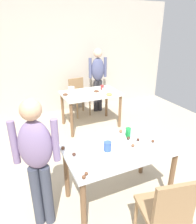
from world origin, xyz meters
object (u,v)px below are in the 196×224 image
Objects in this scene: dining_table_far at (91,97)px; person_girl_near at (37,156)px; person_adult_far at (98,75)px; soda_can at (128,133)px; dining_table_near at (119,155)px; pitcher_far at (72,94)px; chair_far_table at (78,94)px; mixing_bowl at (117,139)px; chair_near_table at (166,210)px.

dining_table_far is 2.46m from person_girl_near.
person_adult_far is 12.62× the size of soda_can.
soda_can reaches higher than dining_table_near.
person_girl_near is 5.76× the size of pitcher_far.
chair_far_table is (-0.02, 0.73, -0.15)m from dining_table_far.
pitcher_far is at bearing -134.38° from person_adult_far.
dining_table_far is 5.60× the size of mixing_bowl.
person_adult_far is at bearing 70.47° from dining_table_near.
chair_far_table is (0.48, 2.79, -0.15)m from dining_table_near.
chair_near_table reaches higher than dining_table_near.
person_girl_near is at bearing 177.65° from dining_table_near.
person_girl_near is at bearing -117.55° from pitcher_far.
dining_table_far is 1.35× the size of chair_near_table.
chair_near_table is at bearing -84.13° from dining_table_near.
chair_near_table is 1.00× the size of chair_far_table.
person_adult_far reaches higher than person_girl_near.
chair_far_table is 3.45× the size of pitcher_far.
dining_table_near is 0.32m from soda_can.
chair_far_table is 0.57× the size of person_adult_far.
soda_can is (0.21, 0.17, 0.16)m from dining_table_near.
person_adult_far is 7.32× the size of mixing_bowl.
soda_can is (-0.77, -2.61, -0.11)m from person_adult_far.
person_adult_far is (0.51, -0.01, 0.43)m from chair_far_table.
pitcher_far is (-0.47, -1.02, 0.38)m from chair_far_table.
chair_near_table is 3.45× the size of pitcher_far.
mixing_bowl is 0.83× the size of pitcher_far.
dining_table_near is at bearing -141.66° from soda_can.
chair_near_table is at bearing -38.14° from person_girl_near.
person_girl_near is 6.91× the size of mixing_bowl.
chair_near_table is at bearing -98.58° from dining_table_far.
person_adult_far is (0.49, 0.72, 0.28)m from dining_table_far.
person_adult_far is (1.89, 2.74, 0.06)m from person_girl_near.
person_girl_near is (-0.98, 0.77, 0.37)m from chair_near_table.
dining_table_near is at bearing -109.53° from person_adult_far.
dining_table_near is at bearing 95.87° from chair_near_table.
person_adult_far is 2.82m from mixing_bowl.
person_adult_far is at bearing -1.38° from chair_far_table.
person_girl_near is at bearing -174.51° from mixing_bowl.
chair_far_table reaches higher than dining_table_far.
dining_table_near and dining_table_far have the same top height.
person_adult_far reaches higher than pitcher_far.
chair_near_table is 4.14× the size of mixing_bowl.
dining_table_far is at bearing 76.67° from mixing_bowl.
pitcher_far is (-0.21, 1.60, 0.07)m from soda_can.
mixing_bowl is at bearing 5.49° from person_girl_near.
chair_far_table is at bearing 178.62° from person_adult_far.
person_adult_far is 2.72m from soda_can.
dining_table_near is 1.43× the size of chair_far_table.
chair_far_table is at bearing 63.36° from person_girl_near.
pitcher_far is at bearing 91.66° from chair_near_table.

